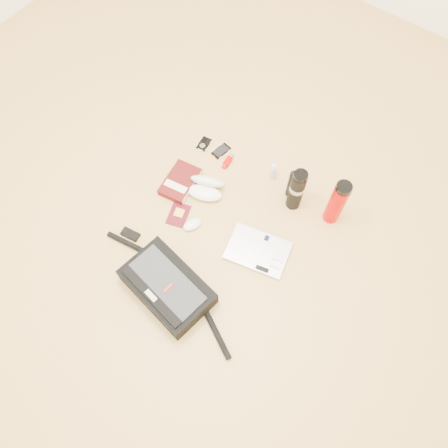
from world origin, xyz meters
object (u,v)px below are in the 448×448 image
at_px(thermos_black, 297,190).
at_px(book, 181,182).
at_px(laptop, 258,251).
at_px(messenger_bag, 167,286).
at_px(thermos_red, 337,203).

bearing_deg(thermos_black, book, -155.15).
distance_m(book, thermos_black, 0.60).
xyz_separation_m(laptop, thermos_black, (-0.01, 0.32, 0.13)).
relative_size(messenger_bag, thermos_black, 3.00).
bearing_deg(laptop, messenger_bag, -132.92).
height_order(laptop, book, book).
relative_size(book, thermos_red, 0.81).
bearing_deg(thermos_black, laptop, -88.66).
distance_m(laptop, book, 0.54).
relative_size(thermos_black, thermos_red, 0.93).
height_order(laptop, thermos_black, thermos_black).
height_order(thermos_black, thermos_red, thermos_red).
relative_size(laptop, thermos_red, 1.10).
xyz_separation_m(laptop, book, (-0.54, 0.08, 0.01)).
relative_size(laptop, thermos_black, 1.18).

